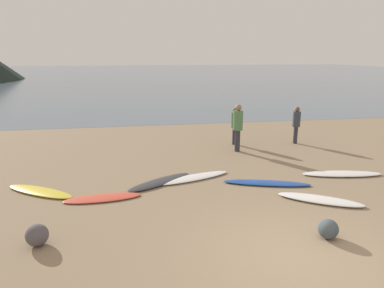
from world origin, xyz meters
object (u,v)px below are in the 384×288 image
object	(u,v)px
surfboard_0	(40,191)
person_1	(296,122)
surfboard_1	(103,198)
surfboard_4	(267,183)
beach_rock_near	(328,229)
surfboard_5	(320,200)
person_0	(235,123)
beach_rock_far	(37,235)
surfboard_2	(160,182)
surfboard_3	(192,178)
surfboard_6	(342,174)
person_2	(238,124)

from	to	relation	value
surfboard_0	person_1	distance (m)	10.09
surfboard_1	surfboard_4	size ratio (longest dim) A/B	0.79
surfboard_4	beach_rock_near	size ratio (longest dim) A/B	6.12
surfboard_5	beach_rock_near	distance (m)	1.91
person_0	person_1	bearing A→B (deg)	-53.59
person_1	beach_rock_far	xyz separation A→B (m)	(-8.68, -6.71, -0.69)
surfboard_0	person_0	world-z (taller)	person_0
surfboard_4	surfboard_5	distance (m)	1.64
surfboard_2	beach_rock_far	bearing A→B (deg)	-165.09
surfboard_3	person_1	bearing A→B (deg)	16.55
surfboard_6	beach_rock_far	bearing A→B (deg)	-152.37
surfboard_0	person_1	size ratio (longest dim) A/B	1.42
surfboard_5	beach_rock_near	world-z (taller)	beach_rock_near
surfboard_1	person_2	xyz separation A→B (m)	(4.81, 3.84, 1.04)
surfboard_0	person_0	size ratio (longest dim) A/B	1.42
surfboard_6	person_1	size ratio (longest dim) A/B	1.59
person_1	person_0	bearing A→B (deg)	100.06
person_0	beach_rock_near	size ratio (longest dim) A/B	3.81
surfboard_1	beach_rock_far	xyz separation A→B (m)	(-1.09, -2.10, 0.19)
surfboard_5	surfboard_3	bearing A→B (deg)	175.65
beach_rock_far	surfboard_3	bearing A→B (deg)	41.01
surfboard_6	beach_rock_far	size ratio (longest dim) A/B	5.58
surfboard_4	surfboard_6	distance (m)	2.62
surfboard_2	beach_rock_near	xyz separation A→B (m)	(3.10, -3.72, 0.16)
surfboard_4	beach_rock_far	distance (m)	6.16
surfboard_4	surfboard_6	bearing A→B (deg)	24.69
surfboard_3	beach_rock_near	bearing A→B (deg)	-80.27
surfboard_2	person_1	bearing A→B (deg)	-1.61
surfboard_3	person_2	size ratio (longest dim) A/B	1.35
surfboard_0	person_0	distance (m)	7.93
surfboard_6	surfboard_1	bearing A→B (deg)	-165.65
surfboard_5	person_2	xyz separation A→B (m)	(-0.67, 4.96, 1.02)
surfboard_6	person_1	bearing A→B (deg)	94.01
person_1	person_2	distance (m)	2.88
surfboard_2	surfboard_6	world-z (taller)	surfboard_2
surfboard_4	surfboard_2	bearing A→B (deg)	-174.33
surfboard_0	surfboard_6	bearing A→B (deg)	32.82
surfboard_5	person_2	size ratio (longest dim) A/B	1.16
surfboard_3	person_1	size ratio (longest dim) A/B	1.59
surfboard_3	person_1	xyz separation A→B (m)	(5.03, 3.54, 0.87)
person_2	beach_rock_far	world-z (taller)	person_2
surfboard_6	person_2	bearing A→B (deg)	135.94
surfboard_6	beach_rock_near	size ratio (longest dim) A/B	6.04
surfboard_1	beach_rock_far	distance (m)	2.38
surfboard_0	beach_rock_near	size ratio (longest dim) A/B	5.40
surfboard_0	surfboard_3	size ratio (longest dim) A/B	0.89
surfboard_0	surfboard_2	bearing A→B (deg)	36.24
surfboard_3	beach_rock_near	distance (m)	4.45
surfboard_4	surfboard_5	xyz separation A→B (m)	(0.88, -1.38, 0.01)
surfboard_3	person_0	world-z (taller)	person_0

